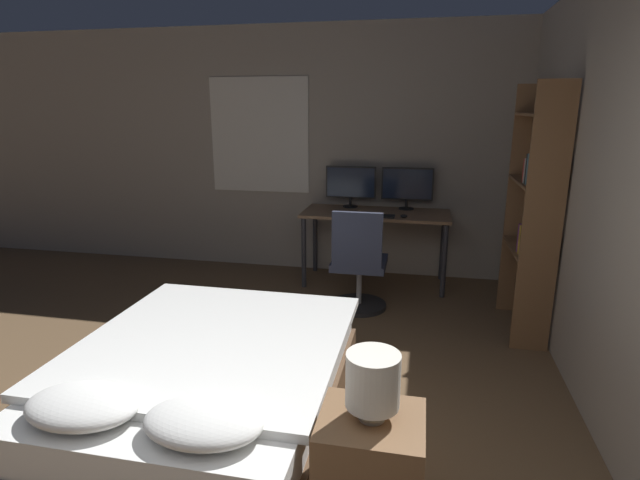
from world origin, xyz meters
name	(u,v)px	position (x,y,z in m)	size (l,w,h in m)	color
wall_back	(360,153)	(-0.02, 4.37, 1.35)	(12.00, 0.08, 2.70)	#9E9384
bed	(208,383)	(-0.51, 1.34, 0.25)	(1.55, 1.92, 0.56)	brown
nightstand	(370,477)	(0.53, 0.70, 0.29)	(0.45, 0.40, 0.58)	brown
bedside_lamp	(373,381)	(0.53, 0.70, 0.76)	(0.23, 0.23, 0.30)	gray
desk	(376,221)	(0.22, 3.98, 0.69)	(1.52, 0.65, 0.78)	#846042
monitor_left	(351,184)	(-0.09, 4.20, 1.04)	(0.54, 0.16, 0.44)	black
monitor_right	(407,186)	(0.52, 4.20, 1.04)	(0.54, 0.16, 0.44)	black
keyboard	(374,216)	(0.22, 3.76, 0.79)	(0.42, 0.13, 0.02)	black
computer_mouse	(404,216)	(0.52, 3.76, 0.80)	(0.07, 0.05, 0.04)	black
office_chair	(359,269)	(0.14, 3.21, 0.40)	(0.52, 0.52, 0.97)	black
bookshelf	(535,202)	(1.56, 3.01, 1.12)	(0.28, 0.82, 2.03)	brown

